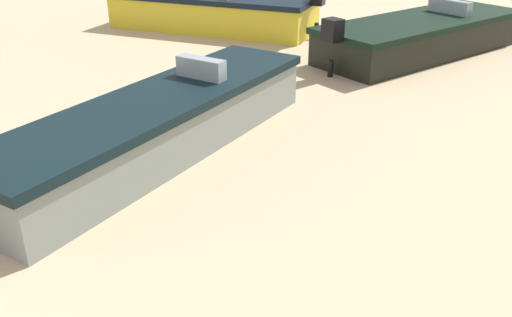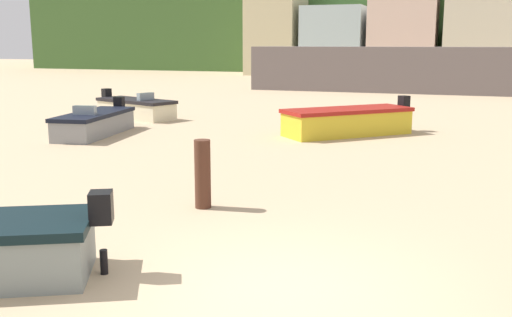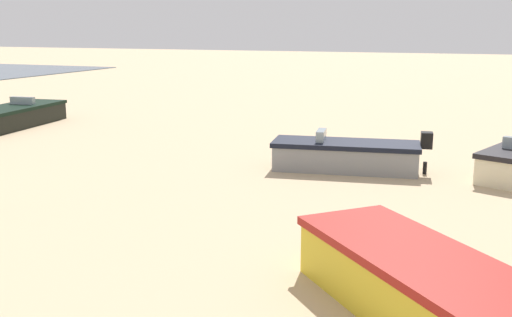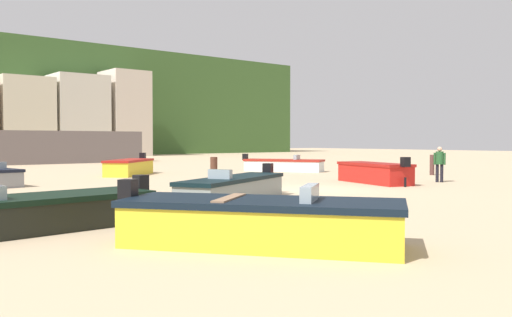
% 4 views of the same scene
% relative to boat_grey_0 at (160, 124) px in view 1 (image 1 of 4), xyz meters
% --- Properties ---
extents(boat_grey_0, '(5.29, 3.53, 1.09)m').
position_rel_boat_grey_0_xyz_m(boat_grey_0, '(0.00, 0.00, 0.00)').
color(boat_grey_0, gray).
rests_on(boat_grey_0, ground).
extents(boat_black_2, '(5.32, 2.22, 1.06)m').
position_rel_boat_grey_0_xyz_m(boat_black_2, '(-6.52, -1.74, -0.01)').
color(boat_black_2, black).
rests_on(boat_black_2, ground).
extents(boat_yellow_3, '(4.44, 5.09, 1.17)m').
position_rel_boat_grey_0_xyz_m(boat_yellow_3, '(-3.88, -6.05, 0.04)').
color(boat_yellow_3, gold).
rests_on(boat_yellow_3, ground).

